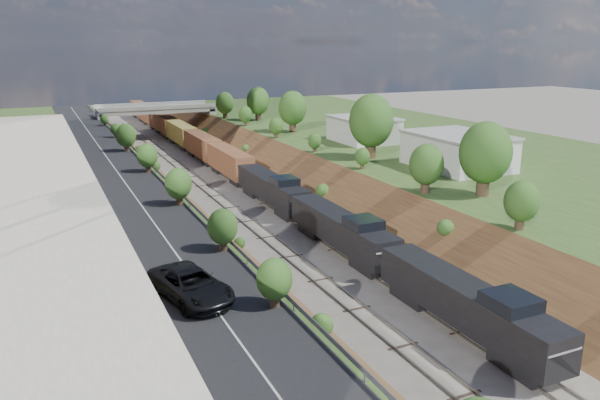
{
  "coord_description": "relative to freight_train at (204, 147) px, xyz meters",
  "views": [
    {
      "loc": [
        -24.03,
        -4.89,
        20.21
      ],
      "look_at": [
        -2.26,
        42.74,
        6.0
      ],
      "focal_mm": 35.0,
      "sensor_mm": 36.0,
      "label": 1
    }
  ],
  "objects": [
    {
      "name": "platform_right",
      "position": [
        30.4,
        -33.78,
        -0.03
      ],
      "size": [
        44.0,
        180.0,
        5.0
      ],
      "primitive_type": "cube",
      "color": "#304D1F",
      "rests_on": "ground"
    },
    {
      "name": "white_building_near",
      "position": [
        20.9,
        -41.78,
        4.47
      ],
      "size": [
        9.0,
        12.0,
        4.0
      ],
      "primitive_type": "cube",
      "color": "silver",
      "rests_on": "platform_right"
    },
    {
      "name": "guardrail",
      "position": [
        -14.0,
        -33.97,
        3.02
      ],
      "size": [
        0.1,
        171.0,
        0.7
      ],
      "color": "#99999E",
      "rests_on": "platform_left"
    },
    {
      "name": "suv",
      "position": [
        -19.05,
        -66.21,
        3.51
      ],
      "size": [
        4.62,
        7.29,
        1.87
      ],
      "primitive_type": "imported",
      "rotation": [
        0.0,
        0.0,
        0.24
      ],
      "color": "black",
      "rests_on": "road"
    },
    {
      "name": "embankment_left",
      "position": [
        -13.6,
        -33.78,
        -2.53
      ],
      "size": [
        10.0,
        180.0,
        10.0
      ],
      "primitive_type": "cube",
      "rotation": [
        0.0,
        0.79,
        0.0
      ],
      "color": "olive",
      "rests_on": "ground"
    },
    {
      "name": "rail_right_track",
      "position": [
        0.0,
        -33.78,
        -2.44
      ],
      "size": [
        1.58,
        180.0,
        0.18
      ],
      "primitive_type": "cube",
      "color": "gray",
      "rests_on": "ground"
    },
    {
      "name": "tree_right_large",
      "position": [
        14.4,
        -53.78,
        6.85
      ],
      "size": [
        5.25,
        5.25,
        7.61
      ],
      "color": "#473323",
      "rests_on": "platform_right"
    },
    {
      "name": "tree_left_crest",
      "position": [
        -14.4,
        -73.78,
        4.51
      ],
      "size": [
        2.45,
        2.45,
        3.55
      ],
      "color": "#473323",
      "rests_on": "platform_left"
    },
    {
      "name": "road",
      "position": [
        -18.1,
        -33.78,
        2.52
      ],
      "size": [
        8.0,
        180.0,
        0.1
      ],
      "primitive_type": "cube",
      "color": "black",
      "rests_on": "platform_left"
    },
    {
      "name": "freight_train",
      "position": [
        0.0,
        0.0,
        0.0
      ],
      "size": [
        2.92,
        149.25,
        4.55
      ],
      "color": "black",
      "rests_on": "ground"
    },
    {
      "name": "overpass",
      "position": [
        -2.6,
        28.22,
        2.39
      ],
      "size": [
        24.5,
        8.3,
        7.4
      ],
      "color": "gray",
      "rests_on": "ground"
    },
    {
      "name": "embankment_right",
      "position": [
        8.4,
        -33.78,
        -2.53
      ],
      "size": [
        10.0,
        180.0,
        10.0
      ],
      "primitive_type": "cube",
      "rotation": [
        0.0,
        0.79,
        0.0
      ],
      "color": "olive",
      "rests_on": "ground"
    },
    {
      "name": "white_building_far",
      "position": [
        20.4,
        -19.78,
        4.27
      ],
      "size": [
        8.0,
        10.0,
        3.6
      ],
      "primitive_type": "cube",
      "color": "silver",
      "rests_on": "platform_right"
    },
    {
      "name": "rail_left_track",
      "position": [
        -5.2,
        -33.78,
        -2.44
      ],
      "size": [
        1.58,
        180.0,
        0.18
      ],
      "primitive_type": "cube",
      "color": "gray",
      "rests_on": "ground"
    }
  ]
}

